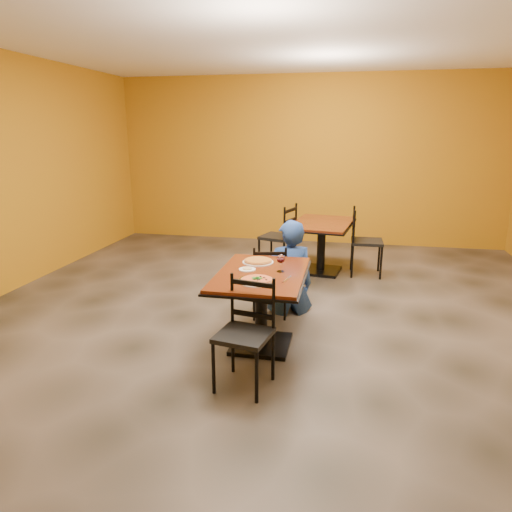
% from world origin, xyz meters
% --- Properties ---
extents(floor, '(7.00, 8.00, 0.01)m').
position_xyz_m(floor, '(0.00, 0.00, 0.00)').
color(floor, black).
rests_on(floor, ground).
extents(ceiling, '(7.00, 8.00, 0.01)m').
position_xyz_m(ceiling, '(0.00, 0.00, 3.00)').
color(ceiling, white).
rests_on(ceiling, ground).
extents(wall_back, '(7.00, 0.01, 3.00)m').
position_xyz_m(wall_back, '(0.00, 4.00, 1.50)').
color(wall_back, '#A56812').
rests_on(wall_back, ground).
extents(table_main, '(0.83, 1.23, 0.75)m').
position_xyz_m(table_main, '(0.00, -0.50, 0.56)').
color(table_main, '#5B1A0E').
rests_on(table_main, floor).
extents(table_second, '(0.99, 1.33, 0.75)m').
position_xyz_m(table_second, '(0.41, 2.07, 0.56)').
color(table_second, '#5B1A0E').
rests_on(table_second, floor).
extents(chair_main_near, '(0.47, 0.47, 0.90)m').
position_xyz_m(chair_main_near, '(0.00, -1.25, 0.45)').
color(chair_main_near, black).
rests_on(chair_main_near, floor).
extents(chair_main_far, '(0.45, 0.45, 0.83)m').
position_xyz_m(chair_main_far, '(-0.06, 0.30, 0.41)').
color(chair_main_far, black).
rests_on(chair_main_far, floor).
extents(chair_second_left, '(0.56, 0.56, 0.99)m').
position_xyz_m(chair_second_left, '(-0.24, 2.07, 0.50)').
color(chair_second_left, black).
rests_on(chair_second_left, floor).
extents(chair_second_right, '(0.45, 0.45, 0.97)m').
position_xyz_m(chair_second_right, '(1.06, 2.07, 0.49)').
color(chair_second_right, black).
rests_on(chair_second_right, floor).
extents(diner, '(0.65, 0.53, 1.08)m').
position_xyz_m(diner, '(0.15, 0.46, 0.54)').
color(diner, navy).
rests_on(diner, floor).
extents(plate_main, '(0.31, 0.31, 0.01)m').
position_xyz_m(plate_main, '(0.02, -0.79, 0.76)').
color(plate_main, white).
rests_on(plate_main, table_main).
extents(pizza_main, '(0.28, 0.28, 0.02)m').
position_xyz_m(pizza_main, '(0.02, -0.79, 0.77)').
color(pizza_main, maroon).
rests_on(pizza_main, plate_main).
extents(plate_far, '(0.31, 0.31, 0.01)m').
position_xyz_m(plate_far, '(-0.09, -0.18, 0.76)').
color(plate_far, white).
rests_on(plate_far, table_main).
extents(pizza_far, '(0.28, 0.28, 0.02)m').
position_xyz_m(pizza_far, '(-0.09, -0.18, 0.77)').
color(pizza_far, '#C28025').
rests_on(pizza_far, plate_far).
extents(side_plate, '(0.16, 0.16, 0.01)m').
position_xyz_m(side_plate, '(-0.15, -0.45, 0.76)').
color(side_plate, white).
rests_on(side_plate, table_main).
extents(dip, '(0.09, 0.09, 0.01)m').
position_xyz_m(dip, '(-0.15, -0.45, 0.76)').
color(dip, tan).
rests_on(dip, side_plate).
extents(wine_glass, '(0.08, 0.08, 0.18)m').
position_xyz_m(wine_glass, '(0.17, -0.44, 0.84)').
color(wine_glass, white).
rests_on(wine_glass, table_main).
extents(fork, '(0.05, 0.19, 0.00)m').
position_xyz_m(fork, '(-0.16, -0.75, 0.75)').
color(fork, silver).
rests_on(fork, table_main).
extents(knife, '(0.06, 0.21, 0.00)m').
position_xyz_m(knife, '(0.26, -0.67, 0.75)').
color(knife, silver).
rests_on(knife, table_main).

